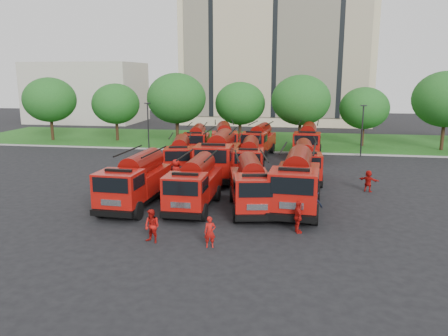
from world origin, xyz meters
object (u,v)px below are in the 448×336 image
object	(u,v)px
fire_truck_5	(219,156)
firefighter_2	(298,233)
fire_truck_1	(195,184)
fire_truck_8	(197,140)
fire_truck_2	(252,185)
fire_truck_10	(259,140)
firefighter_3	(313,217)
fire_truck_6	(249,158)
fire_truck_9	(224,140)
fire_truck_0	(136,181)
fire_truck_11	(308,141)
fire_truck_4	(180,155)
firefighter_1	(153,242)
firefighter_5	(368,192)
firefighter_0	(210,247)
fire_truck_3	(296,181)
firefighter_4	(176,185)

from	to	relation	value
fire_truck_5	firefighter_2	bearing A→B (deg)	-62.77
fire_truck_1	fire_truck_8	xyz separation A→B (m)	(-3.93, 17.89, -0.06)
fire_truck_2	fire_truck_8	bearing A→B (deg)	101.77
fire_truck_8	fire_truck_2	bearing A→B (deg)	-73.94
fire_truck_5	firefighter_2	xyz separation A→B (m)	(6.13, -11.48, -1.78)
fire_truck_10	firefighter_3	xyz separation A→B (m)	(4.73, -19.03, -1.54)
fire_truck_6	firefighter_2	bearing A→B (deg)	-76.23
fire_truck_2	fire_truck_9	bearing A→B (deg)	93.62
fire_truck_5	fire_truck_8	distance (m)	10.61
fire_truck_0	fire_truck_2	xyz separation A→B (m)	(7.13, 0.42, -0.07)
fire_truck_1	fire_truck_11	bearing A→B (deg)	68.91
fire_truck_9	fire_truck_4	bearing A→B (deg)	-116.46
fire_truck_11	firefighter_1	bearing A→B (deg)	-104.47
firefighter_2	firefighter_5	xyz separation A→B (m)	(4.84, 9.02, 0.00)
fire_truck_9	firefighter_5	world-z (taller)	fire_truck_9
firefighter_0	firefighter_5	size ratio (longest dim) A/B	0.98
fire_truck_4	fire_truck_11	xyz separation A→B (m)	(10.56, 8.82, 0.16)
fire_truck_8	fire_truck_3	bearing A→B (deg)	-66.28
firefighter_2	firefighter_5	bearing A→B (deg)	-44.52
firefighter_4	fire_truck_2	bearing A→B (deg)	175.64
fire_truck_2	fire_truck_9	size ratio (longest dim) A/B	0.95
fire_truck_2	fire_truck_3	size ratio (longest dim) A/B	0.90
fire_truck_9	firefighter_4	world-z (taller)	fire_truck_9
firefighter_0	fire_truck_10	bearing A→B (deg)	77.60
fire_truck_9	firefighter_5	bearing A→B (deg)	-55.11
fire_truck_9	fire_truck_11	xyz separation A→B (m)	(8.22, 0.59, 0.01)
firefighter_0	fire_truck_2	bearing A→B (deg)	66.05
firefighter_2	firefighter_3	size ratio (longest dim) A/B	1.03
fire_truck_4	firefighter_0	world-z (taller)	fire_truck_4
fire_truck_1	fire_truck_3	bearing A→B (deg)	7.61
firefighter_4	firefighter_5	xyz separation A→B (m)	(13.67, 0.44, 0.00)
fire_truck_3	firefighter_5	bearing A→B (deg)	48.13
fire_truck_8	firefighter_4	distance (m)	12.87
firefighter_1	firefighter_3	size ratio (longest dim) A/B	1.01
fire_truck_9	firefighter_4	bearing A→B (deg)	-107.76
fire_truck_4	fire_truck_5	bearing A→B (deg)	-30.92
fire_truck_5	firefighter_1	bearing A→B (deg)	-94.36
firefighter_4	firefighter_5	world-z (taller)	firefighter_4
fire_truck_2	fire_truck_6	xyz separation A→B (m)	(-1.07, 8.87, -0.05)
fire_truck_9	fire_truck_11	world-z (taller)	fire_truck_11
fire_truck_8	firefighter_2	size ratio (longest dim) A/B	3.87
fire_truck_6	fire_truck_9	size ratio (longest dim) A/B	0.89
firefighter_3	fire_truck_6	bearing A→B (deg)	-69.98
fire_truck_6	firefighter_5	world-z (taller)	fire_truck_6
fire_truck_1	fire_truck_4	xyz separation A→B (m)	(-3.39, 9.31, -0.05)
fire_truck_3	fire_truck_1	bearing A→B (deg)	-169.12
fire_truck_2	firefighter_0	size ratio (longest dim) A/B	4.69
fire_truck_5	fire_truck_4	bearing A→B (deg)	159.44
fire_truck_0	firefighter_4	world-z (taller)	fire_truck_0
firefighter_1	firefighter_3	xyz separation A→B (m)	(7.84, 5.21, 0.00)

